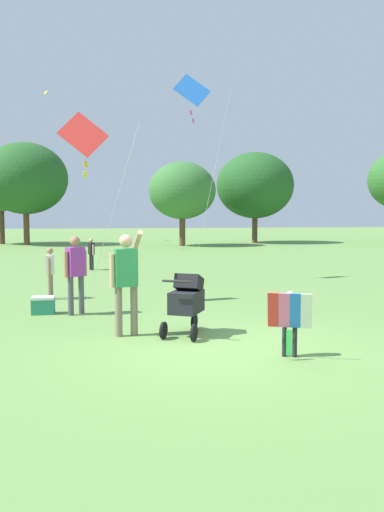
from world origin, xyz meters
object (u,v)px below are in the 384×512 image
(child_with_butterfly_kite, at_px, (290,317))
(person_sitting_far, at_px, (50,269))
(person_red_shirt, at_px, (91,251))
(person_adult_flyer, at_px, (126,275))
(stroller, at_px, (187,299))
(kite_adult_black, at_px, (84,139))
(person_couple_left, at_px, (76,269))
(cooler_box, at_px, (43,305))
(kite_orange_delta, at_px, (193,95))

(child_with_butterfly_kite, relative_size, person_sitting_far, 0.78)
(person_red_shirt, height_order, person_sitting_far, person_sitting_far)
(person_adult_flyer, relative_size, person_red_shirt, 1.57)
(stroller, xyz_separation_m, kite_adult_black, (-1.80, 3.26, 3.03))
(kite_adult_black, bearing_deg, person_couple_left, -96.92)
(person_couple_left, bearing_deg, person_sitting_far, 109.77)
(person_adult_flyer, bearing_deg, stroller, -4.57)
(cooler_box, bearing_deg, kite_adult_black, 51.85)
(person_red_shirt, xyz_separation_m, cooler_box, (-0.65, -8.10, -0.49))
(person_adult_flyer, height_order, person_couple_left, person_adult_flyer)
(child_with_butterfly_kite, bearing_deg, person_adult_flyer, 143.14)
(person_adult_flyer, xyz_separation_m, person_sitting_far, (-1.67, 4.00, -0.30))
(child_with_butterfly_kite, xyz_separation_m, kite_orange_delta, (-0.10, 8.45, 4.84))
(person_adult_flyer, bearing_deg, person_couple_left, 115.45)
(person_sitting_far, bearing_deg, kite_orange_delta, 36.03)
(person_red_shirt, xyz_separation_m, person_sitting_far, (-0.71, -6.26, 0.05))
(kite_adult_black, height_order, person_couple_left, kite_adult_black)
(stroller, distance_m, kite_orange_delta, 8.45)
(person_sitting_far, height_order, person_couple_left, person_couple_left)
(stroller, xyz_separation_m, person_couple_left, (-1.95, 2.07, 0.32))
(person_adult_flyer, bearing_deg, child_with_butterfly_kite, -36.86)
(person_adult_flyer, distance_m, cooler_box, 2.82)
(child_with_butterfly_kite, bearing_deg, person_sitting_far, 124.53)
(person_couple_left, relative_size, cooler_box, 3.50)
(child_with_butterfly_kite, xyz_separation_m, person_adult_flyer, (-2.24, 1.68, 0.43))
(person_sitting_far, relative_size, person_couple_left, 0.77)
(kite_orange_delta, xyz_separation_m, person_red_shirt, (-3.10, 3.49, -4.76))
(child_with_butterfly_kite, height_order, person_red_shirt, person_red_shirt)
(kite_orange_delta, bearing_deg, kite_adult_black, -129.35)
(person_adult_flyer, relative_size, kite_adult_black, 0.41)
(kite_orange_delta, bearing_deg, person_sitting_far, -143.97)
(kite_orange_delta, xyz_separation_m, person_sitting_far, (-3.81, -2.77, -4.71))
(stroller, relative_size, kite_orange_delta, 0.18)
(child_with_butterfly_kite, xyz_separation_m, person_sitting_far, (-3.91, 5.68, 0.13))
(person_red_shirt, bearing_deg, cooler_box, -94.60)
(person_adult_flyer, bearing_deg, kite_adult_black, 104.14)
(cooler_box, bearing_deg, stroller, -40.51)
(kite_adult_black, distance_m, person_couple_left, 2.97)
(stroller, relative_size, kite_adult_black, 0.26)
(child_with_butterfly_kite, relative_size, stroller, 0.86)
(stroller, distance_m, person_couple_left, 2.86)
(person_couple_left, bearing_deg, kite_orange_delta, 57.17)
(cooler_box, bearing_deg, kite_orange_delta, 50.92)
(stroller, xyz_separation_m, person_sitting_far, (-2.67, 4.08, 0.11))
(kite_adult_black, bearing_deg, person_sitting_far, 136.74)
(child_with_butterfly_kite, bearing_deg, person_red_shirt, 105.00)
(person_sitting_far, bearing_deg, person_adult_flyer, -67.35)
(person_sitting_far, bearing_deg, child_with_butterfly_kite, -55.47)
(person_adult_flyer, height_order, stroller, person_adult_flyer)
(person_adult_flyer, height_order, cooler_box, person_adult_flyer)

